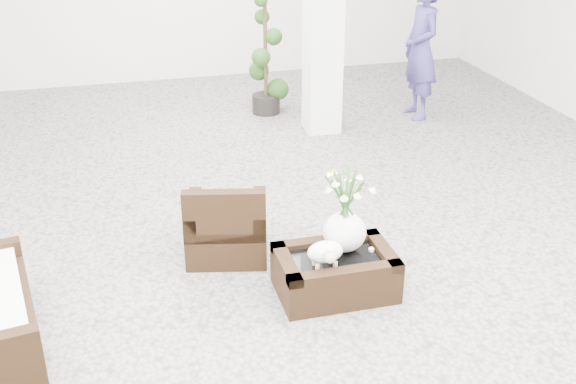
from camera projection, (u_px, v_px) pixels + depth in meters
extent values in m
plane|color=gray|center=(285.00, 251.00, 6.10)|extent=(11.00, 11.00, 0.00)
cube|color=black|center=(335.00, 274.00, 5.47)|extent=(0.90, 0.60, 0.31)
ellipsoid|color=white|center=(325.00, 254.00, 5.24)|extent=(0.28, 0.23, 0.21)
cylinder|color=white|center=(371.00, 249.00, 5.48)|extent=(0.04, 0.04, 0.03)
cube|color=black|center=(227.00, 216.00, 5.93)|extent=(0.80, 0.78, 0.72)
imported|color=navy|center=(421.00, 50.00, 8.88)|extent=(0.42, 0.65, 1.78)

